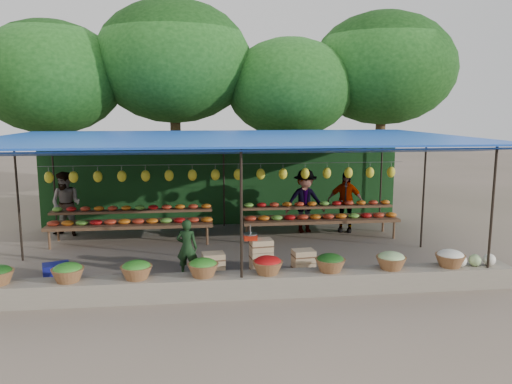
{
  "coord_description": "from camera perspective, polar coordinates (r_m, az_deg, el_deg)",
  "views": [
    {
      "loc": [
        -0.77,
        -11.61,
        3.44
      ],
      "look_at": [
        0.63,
        0.2,
        1.46
      ],
      "focal_mm": 35.0,
      "sensor_mm": 36.0,
      "label": 1
    }
  ],
  "objects": [
    {
      "name": "produce_baskets",
      "position": [
        9.34,
        -2.35,
        -8.49
      ],
      "size": [
        8.98,
        0.58,
        0.34
      ],
      "color": "brown",
      "rests_on": "stone_curb"
    },
    {
      "name": "netting_backdrop",
      "position": [
        14.94,
        -3.74,
        1.0
      ],
      "size": [
        10.6,
        0.06,
        2.5
      ],
      "primitive_type": "cube",
      "color": "#17411A",
      "rests_on": "ground"
    },
    {
      "name": "tree_row",
      "position": [
        17.79,
        -2.73,
        13.5
      ],
      "size": [
        16.51,
        5.5,
        7.12
      ],
      "color": "#342313",
      "rests_on": "ground"
    },
    {
      "name": "stone_curb",
      "position": [
        9.47,
        -1.73,
        -10.57
      ],
      "size": [
        10.6,
        0.55,
        0.4
      ],
      "primitive_type": "cube",
      "color": "slate",
      "rests_on": "ground"
    },
    {
      "name": "weighing_scale",
      "position": [
        10.35,
        -0.65,
        -5.07
      ],
      "size": [
        0.29,
        0.29,
        0.31
      ],
      "color": "red",
      "rests_on": "crate_counter"
    },
    {
      "name": "blue_crate_back",
      "position": [
        11.16,
        -21.86,
        -8.36
      ],
      "size": [
        0.61,
        0.52,
        0.31
      ],
      "primitive_type": "cube",
      "rotation": [
        0.0,
        0.0,
        0.32
      ],
      "color": "navy",
      "rests_on": "ground"
    },
    {
      "name": "stall_canopy",
      "position": [
        11.72,
        -3.0,
        5.72
      ],
      "size": [
        10.8,
        6.6,
        2.82
      ],
      "color": "black",
      "rests_on": "ground"
    },
    {
      "name": "customer_right",
      "position": [
        14.31,
        10.16,
        -1.11
      ],
      "size": [
        1.08,
        0.75,
        1.71
      ],
      "primitive_type": "imported",
      "rotation": [
        0.0,
        0.0,
        -0.37
      ],
      "color": "slate",
      "rests_on": "ground"
    },
    {
      "name": "customer_mid",
      "position": [
        14.08,
        5.63,
        -1.03
      ],
      "size": [
        1.21,
        0.77,
        1.78
      ],
      "primitive_type": "imported",
      "rotation": [
        0.0,
        0.0,
        0.1
      ],
      "color": "slate",
      "rests_on": "ground"
    },
    {
      "name": "customer_left",
      "position": [
        14.54,
        -20.88,
        -1.3
      ],
      "size": [
        1.03,
        0.91,
        1.77
      ],
      "primitive_type": "imported",
      "rotation": [
        0.0,
        0.0,
        -0.32
      ],
      "color": "slate",
      "rests_on": "ground"
    },
    {
      "name": "ground",
      "position": [
        12.14,
        -2.88,
        -7.03
      ],
      "size": [
        60.0,
        60.0,
        0.0
      ],
      "primitive_type": "plane",
      "color": "brown",
      "rests_on": "ground"
    },
    {
      "name": "vendor_seated",
      "position": [
        10.51,
        -7.9,
        -6.31
      ],
      "size": [
        0.49,
        0.37,
        1.2
      ],
      "primitive_type": "imported",
      "rotation": [
        0.0,
        0.0,
        2.93
      ],
      "color": "#163116",
      "rests_on": "ground"
    },
    {
      "name": "fruit_table_right",
      "position": [
        13.67,
        7.27,
        -2.6
      ],
      "size": [
        4.21,
        0.95,
        0.93
      ],
      "color": "#4D2C1E",
      "rests_on": "ground"
    },
    {
      "name": "crate_counter",
      "position": [
        10.52,
        0.46,
        -7.85
      ],
      "size": [
        2.39,
        0.39,
        0.77
      ],
      "color": "tan",
      "rests_on": "ground"
    },
    {
      "name": "fruit_table_left",
      "position": [
        13.38,
        -14.02,
        -3.07
      ],
      "size": [
        4.21,
        0.95,
        0.93
      ],
      "color": "#4D2C1E",
      "rests_on": "ground"
    }
  ]
}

